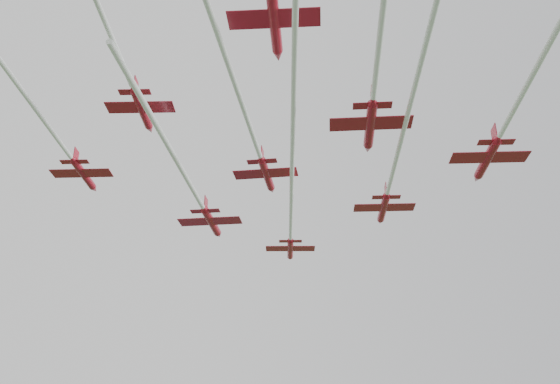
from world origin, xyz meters
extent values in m
cylinder|color=red|center=(7.26, 19.61, 54.12)|extent=(2.99, 8.08, 1.04)
cone|color=red|center=(8.46, 24.35, 54.12)|extent=(1.43, 1.91, 1.04)
cone|color=red|center=(6.14, 15.14, 54.12)|extent=(1.20, 1.34, 0.95)
ellipsoid|color=black|center=(7.73, 21.45, 54.50)|extent=(0.61, 0.97, 0.30)
cube|color=red|center=(7.08, 18.87, 53.88)|extent=(8.71, 4.44, 0.09)
cube|color=red|center=(6.36, 16.02, 54.12)|extent=(3.96, 2.03, 0.08)
cube|color=red|center=(6.41, 16.20, 55.17)|extent=(0.51, 1.68, 1.90)
cylinder|color=white|center=(-1.05, -13.36, 54.07)|extent=(14.67, 56.14, 0.57)
cylinder|color=red|center=(-7.45, 12.42, 54.84)|extent=(4.41, 9.27, 1.22)
cone|color=red|center=(-5.47, 17.78, 54.84)|extent=(1.84, 2.30, 1.22)
cone|color=red|center=(-9.32, 7.37, 54.84)|extent=(1.50, 1.63, 1.11)
ellipsoid|color=black|center=(-6.68, 14.50, 55.28)|extent=(0.80, 1.15, 0.35)
cube|color=red|center=(-7.76, 11.59, 54.56)|extent=(10.16, 6.09, 0.11)
cube|color=red|center=(-8.95, 8.36, 54.84)|extent=(4.62, 2.79, 0.09)
cube|color=red|center=(-8.87, 8.57, 56.06)|extent=(0.80, 1.91, 2.22)
cylinder|color=white|center=(-16.21, -11.30, 54.78)|extent=(14.00, 36.43, 0.67)
cylinder|color=red|center=(16.86, 1.03, 54.87)|extent=(3.52, 8.61, 1.12)
cone|color=red|center=(18.35, 6.05, 54.87)|extent=(1.59, 2.07, 1.12)
cone|color=red|center=(15.47, -3.71, 54.87)|extent=(1.32, 1.46, 1.02)
ellipsoid|color=black|center=(17.44, 2.98, 55.28)|extent=(0.68, 1.05, 0.33)
cube|color=red|center=(16.63, 0.25, 54.62)|extent=(9.34, 5.07, 0.10)
cube|color=red|center=(15.74, -2.78, 54.87)|extent=(4.25, 2.32, 0.08)
cube|color=red|center=(15.80, -2.58, 55.99)|extent=(0.62, 1.79, 2.03)
cylinder|color=white|center=(7.62, -30.31, 54.82)|extent=(15.96, 52.31, 0.61)
cylinder|color=red|center=(-26.43, 0.69, 55.24)|extent=(3.12, 7.72, 1.00)
cone|color=red|center=(-25.12, 5.20, 55.24)|extent=(1.42, 1.86, 1.00)
cone|color=red|center=(-27.66, -3.56, 55.24)|extent=(1.18, 1.30, 0.91)
ellipsoid|color=black|center=(-25.92, 2.44, 55.61)|extent=(0.61, 0.94, 0.29)
cube|color=red|center=(-26.63, -0.01, 55.02)|extent=(8.37, 4.51, 0.09)
cube|color=red|center=(-27.42, -2.73, 55.24)|extent=(3.81, 2.07, 0.07)
cube|color=red|center=(-27.37, -2.55, 56.25)|extent=(0.54, 1.60, 1.82)
cylinder|color=white|center=(-32.87, -21.53, 55.20)|extent=(10.67, 35.13, 0.55)
cylinder|color=red|center=(-2.61, -5.81, 54.87)|extent=(3.96, 7.97, 1.06)
cone|color=red|center=(-0.81, -1.21, 54.87)|extent=(1.61, 1.99, 1.06)
cone|color=red|center=(-4.32, -10.14, 54.87)|extent=(1.31, 1.42, 0.96)
ellipsoid|color=black|center=(-1.91, -4.02, 55.25)|extent=(0.71, 1.00, 0.31)
cube|color=red|center=(-2.89, -6.52, 54.63)|extent=(8.77, 5.41, 0.10)
cube|color=red|center=(-3.98, -9.29, 54.87)|extent=(3.99, 2.47, 0.08)
cube|color=red|center=(-3.91, -9.11, 55.92)|extent=(0.72, 1.64, 1.92)
cylinder|color=white|center=(-11.53, -28.50, 54.82)|extent=(14.59, 35.95, 0.58)
cylinder|color=red|center=(24.34, -15.79, 55.47)|extent=(3.84, 9.37, 1.22)
cone|color=red|center=(25.95, -10.32, 55.47)|extent=(1.73, 2.26, 1.22)
cone|color=red|center=(22.81, -20.94, 55.47)|extent=(1.44, 1.59, 1.11)
ellipsoid|color=black|center=(24.96, -13.66, 55.91)|extent=(0.74, 1.14, 0.35)
cube|color=red|center=(24.09, -16.64, 55.19)|extent=(10.16, 5.52, 0.11)
cube|color=red|center=(23.11, -19.93, 55.47)|extent=(4.62, 2.53, 0.09)
cube|color=red|center=(23.18, -19.72, 56.68)|extent=(0.67, 1.94, 2.21)
cylinder|color=red|center=(-19.52, -14.74, 57.01)|extent=(2.93, 7.57, 0.98)
cone|color=red|center=(-18.32, -10.31, 57.01)|extent=(1.37, 1.80, 0.98)
cone|color=red|center=(-20.65, -18.91, 57.01)|extent=(1.14, 1.27, 0.89)
ellipsoid|color=black|center=(-19.05, -13.02, 57.37)|extent=(0.58, 0.92, 0.29)
cube|color=red|center=(-19.71, -15.43, 56.79)|extent=(8.17, 4.29, 0.09)
cube|color=red|center=(-20.43, -18.10, 57.01)|extent=(3.72, 1.97, 0.07)
cube|color=red|center=(-20.38, -17.92, 57.99)|extent=(0.51, 1.57, 1.78)
cylinder|color=red|center=(6.38, -20.61, 55.07)|extent=(3.92, 9.02, 1.18)
cone|color=red|center=(8.08, -15.37, 55.07)|extent=(1.71, 2.20, 1.18)
cone|color=red|center=(4.78, -25.55, 55.07)|extent=(1.41, 1.55, 1.07)
ellipsoid|color=black|center=(7.04, -18.58, 55.50)|extent=(0.74, 1.11, 0.34)
cube|color=red|center=(6.12, -21.43, 54.80)|extent=(9.82, 5.55, 0.11)
cube|color=red|center=(5.09, -24.59, 55.07)|extent=(4.47, 2.54, 0.09)
cube|color=red|center=(5.16, -24.38, 56.25)|extent=(0.70, 1.87, 2.14)
cylinder|color=red|center=(-7.88, -32.76, 57.28)|extent=(3.57, 8.40, 1.09)
cone|color=red|center=(-6.34, -27.86, 57.28)|extent=(1.58, 2.04, 1.09)
ellipsoid|color=black|center=(-7.28, -30.86, 57.68)|extent=(0.68, 1.03, 0.32)
cube|color=red|center=(-8.11, -33.52, 57.04)|extent=(9.13, 5.09, 0.10)
camera|label=1|loc=(-18.46, -78.36, 17.53)|focal=40.00mm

